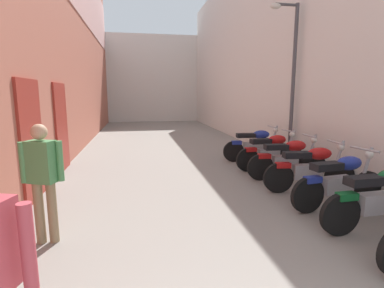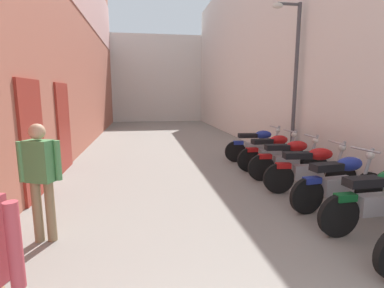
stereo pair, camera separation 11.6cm
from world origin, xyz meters
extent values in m
plane|color=gray|center=(0.00, 8.36, 0.00)|extent=(36.72, 36.72, 0.00)
cube|color=#B76651|center=(-3.29, 10.36, 4.20)|extent=(0.40, 20.72, 8.41)
cube|color=#9E2D23|center=(-3.07, 5.60, 1.10)|extent=(0.06, 1.10, 2.20)
cube|color=#9E2D23|center=(-3.07, 7.80, 1.10)|extent=(0.06, 1.10, 2.20)
cube|color=silver|center=(3.29, 10.36, 3.67)|extent=(0.40, 20.72, 7.34)
cube|color=silver|center=(0.00, 21.72, 2.95)|extent=(9.18, 2.00, 5.90)
cylinder|color=black|center=(1.52, 3.27, 0.30)|extent=(0.60, 0.10, 0.60)
cube|color=#9E9EA3|center=(2.09, 3.30, 0.42)|extent=(0.57, 0.22, 0.28)
cube|color=black|center=(1.86, 3.29, 0.76)|extent=(0.53, 0.24, 0.12)
cube|color=#0F5123|center=(1.60, 3.28, 0.56)|extent=(0.29, 0.15, 0.10)
cylinder|color=black|center=(2.76, 4.23, 0.30)|extent=(0.61, 0.15, 0.60)
cylinder|color=black|center=(1.52, 4.07, 0.30)|extent=(0.61, 0.15, 0.60)
cube|color=#9E9EA3|center=(2.09, 4.14, 0.42)|extent=(0.58, 0.27, 0.28)
ellipsoid|color=navy|center=(2.32, 4.17, 0.78)|extent=(0.51, 0.32, 0.24)
cube|color=black|center=(1.86, 4.12, 0.76)|extent=(0.54, 0.28, 0.12)
cylinder|color=#9E9EA3|center=(2.69, 4.22, 0.65)|extent=(0.25, 0.09, 0.77)
cylinder|color=#9E9EA3|center=(2.62, 4.21, 1.00)|extent=(0.11, 0.58, 0.04)
sphere|color=silver|center=(2.74, 4.22, 0.90)|extent=(0.14, 0.14, 0.14)
cube|color=navy|center=(1.60, 4.08, 0.56)|extent=(0.30, 0.17, 0.10)
cylinder|color=black|center=(2.76, 4.95, 0.30)|extent=(0.61, 0.15, 0.60)
cylinder|color=black|center=(1.52, 5.09, 0.30)|extent=(0.61, 0.15, 0.60)
cube|color=#9E9EA3|center=(2.09, 5.02, 0.42)|extent=(0.58, 0.26, 0.28)
ellipsoid|color=#AD1414|center=(2.32, 5.00, 0.78)|extent=(0.51, 0.31, 0.24)
cube|color=black|center=(1.86, 5.05, 0.76)|extent=(0.54, 0.28, 0.12)
cylinder|color=#9E9EA3|center=(2.69, 4.95, 0.65)|extent=(0.25, 0.09, 0.77)
cylinder|color=#9E9EA3|center=(2.62, 4.96, 1.00)|extent=(0.10, 0.58, 0.04)
sphere|color=silver|center=(2.74, 4.95, 0.90)|extent=(0.14, 0.14, 0.14)
cube|color=#AD1414|center=(1.60, 5.08, 0.56)|extent=(0.29, 0.17, 0.10)
cylinder|color=black|center=(2.76, 5.86, 0.30)|extent=(0.60, 0.12, 0.60)
cylinder|color=black|center=(1.52, 5.95, 0.30)|extent=(0.60, 0.12, 0.60)
cube|color=#9E9EA3|center=(2.09, 5.91, 0.42)|extent=(0.57, 0.24, 0.28)
ellipsoid|color=#AD1414|center=(2.32, 5.89, 0.78)|extent=(0.50, 0.29, 0.24)
cube|color=black|center=(1.86, 5.92, 0.76)|extent=(0.53, 0.26, 0.12)
cylinder|color=#9E9EA3|center=(2.69, 5.87, 0.65)|extent=(0.25, 0.08, 0.77)
cylinder|color=#9E9EA3|center=(2.62, 5.87, 1.00)|extent=(0.08, 0.58, 0.04)
sphere|color=silver|center=(2.74, 5.86, 0.90)|extent=(0.14, 0.14, 0.14)
cube|color=#AD1414|center=(1.60, 5.94, 0.56)|extent=(0.29, 0.16, 0.10)
cylinder|color=black|center=(2.76, 6.82, 0.30)|extent=(0.60, 0.12, 0.60)
cylinder|color=black|center=(1.52, 6.73, 0.30)|extent=(0.60, 0.12, 0.60)
cube|color=#9E9EA3|center=(2.09, 6.77, 0.42)|extent=(0.57, 0.24, 0.28)
ellipsoid|color=#AD1414|center=(2.32, 6.79, 0.78)|extent=(0.50, 0.29, 0.24)
cube|color=black|center=(1.86, 6.75, 0.76)|extent=(0.53, 0.25, 0.12)
cylinder|color=#9E9EA3|center=(2.69, 6.81, 0.65)|extent=(0.25, 0.08, 0.77)
cylinder|color=#9E9EA3|center=(2.62, 6.81, 1.00)|extent=(0.07, 0.58, 0.04)
sphere|color=silver|center=(2.74, 6.81, 0.90)|extent=(0.14, 0.14, 0.14)
cube|color=#AD1414|center=(1.60, 6.74, 0.56)|extent=(0.29, 0.16, 0.10)
cylinder|color=black|center=(2.76, 7.74, 0.30)|extent=(0.60, 0.12, 0.60)
cylinder|color=black|center=(1.52, 7.82, 0.30)|extent=(0.60, 0.12, 0.60)
cube|color=#9E9EA3|center=(2.09, 7.78, 0.42)|extent=(0.57, 0.23, 0.28)
ellipsoid|color=navy|center=(2.32, 7.77, 0.78)|extent=(0.49, 0.29, 0.24)
cube|color=black|center=(1.86, 7.80, 0.76)|extent=(0.53, 0.25, 0.12)
cylinder|color=#9E9EA3|center=(2.69, 7.75, 0.65)|extent=(0.25, 0.07, 0.77)
cylinder|color=#9E9EA3|center=(2.62, 7.75, 1.00)|extent=(0.07, 0.58, 0.04)
sphere|color=silver|center=(2.74, 7.75, 0.90)|extent=(0.14, 0.14, 0.14)
cube|color=navy|center=(1.60, 7.81, 0.56)|extent=(0.29, 0.16, 0.10)
cylinder|color=#B23D47|center=(-1.81, 1.58, 1.09)|extent=(0.08, 0.08, 0.52)
cylinder|color=#8C7251|center=(-2.47, 3.82, 0.41)|extent=(0.12, 0.12, 0.82)
cylinder|color=#8C7251|center=(-2.31, 3.82, 0.41)|extent=(0.12, 0.12, 0.82)
cube|color=#4C8C51|center=(-2.39, 3.82, 1.09)|extent=(0.39, 0.31, 0.54)
sphere|color=tan|center=(-2.39, 3.82, 1.47)|extent=(0.20, 0.20, 0.20)
cylinder|color=#4C8C51|center=(-2.61, 3.82, 1.09)|extent=(0.08, 0.08, 0.52)
cylinder|color=#4C8C51|center=(-2.17, 3.82, 1.09)|extent=(0.08, 0.08, 0.52)
cylinder|color=#47474C|center=(2.94, 7.26, 2.11)|extent=(0.10, 0.10, 4.21)
cylinder|color=#47474C|center=(2.64, 7.26, 4.16)|extent=(0.60, 0.07, 0.07)
ellipsoid|color=silver|center=(2.34, 7.26, 4.11)|extent=(0.28, 0.18, 0.14)
camera|label=1|loc=(-1.19, -0.09, 1.94)|focal=27.54mm
camera|label=2|loc=(-1.07, -0.12, 1.94)|focal=27.54mm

